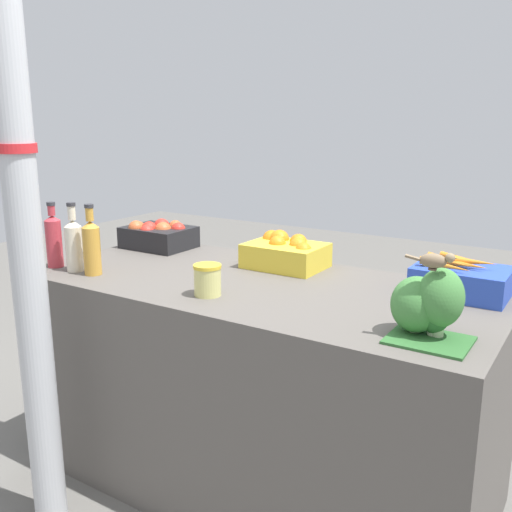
{
  "coord_description": "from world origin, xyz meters",
  "views": [
    {
      "loc": [
        1.11,
        -1.74,
        1.44
      ],
      "look_at": [
        0.0,
        0.0,
        0.94
      ],
      "focal_mm": 40.0,
      "sensor_mm": 36.0,
      "label": 1
    }
  ],
  "objects": [
    {
      "name": "broccoli_pile",
      "position": [
        0.7,
        -0.21,
        0.94
      ],
      "size": [
        0.23,
        0.2,
        0.2
      ],
      "color": "#2D602D",
      "rests_on": "market_table"
    },
    {
      "name": "support_pole",
      "position": [
        -0.5,
        -0.61,
        1.28
      ],
      "size": [
        0.13,
        0.13,
        2.56
      ],
      "color": "#B7BABF",
      "rests_on": "ground_plane"
    },
    {
      "name": "sparrow_bird",
      "position": [
        0.72,
        -0.24,
        1.07
      ],
      "size": [
        0.14,
        0.05,
        0.05
      ],
      "rotation": [
        0.0,
        0.0,
        0.17
      ],
      "color": "#4C3D2D",
      "rests_on": "broccoli_pile"
    },
    {
      "name": "pickle_jar",
      "position": [
        -0.05,
        -0.23,
        0.9
      ],
      "size": [
        0.1,
        0.1,
        0.11
      ],
      "color": "#D1CC75",
      "rests_on": "market_table"
    },
    {
      "name": "juice_bottle_amber",
      "position": [
        -0.6,
        -0.26,
        0.96
      ],
      "size": [
        0.07,
        0.07,
        0.28
      ],
      "color": "gold",
      "rests_on": "market_table"
    },
    {
      "name": "carrot_crate",
      "position": [
        0.69,
        0.25,
        0.9
      ],
      "size": [
        0.31,
        0.23,
        0.14
      ],
      "color": "#2847B7",
      "rests_on": "market_table"
    },
    {
      "name": "market_table",
      "position": [
        0.0,
        0.0,
        0.42
      ],
      "size": [
        1.8,
        0.82,
        0.84
      ],
      "primitive_type": "cube",
      "color": "#56514C",
      "rests_on": "ground_plane"
    },
    {
      "name": "orange_crate",
      "position": [
        -0.02,
        0.26,
        0.9
      ],
      "size": [
        0.31,
        0.23,
        0.14
      ],
      "color": "gold",
      "rests_on": "market_table"
    },
    {
      "name": "juice_bottle_cloudy",
      "position": [
        -0.7,
        -0.26,
        0.95
      ],
      "size": [
        0.07,
        0.07,
        0.28
      ],
      "color": "beige",
      "rests_on": "market_table"
    },
    {
      "name": "ground_plane",
      "position": [
        0.0,
        0.0,
        0.0
      ],
      "size": [
        10.0,
        10.0,
        0.0
      ],
      "primitive_type": "plane",
      "color": "#605E59"
    },
    {
      "name": "apple_crate",
      "position": [
        -0.71,
        0.24,
        0.9
      ],
      "size": [
        0.31,
        0.23,
        0.13
      ],
      "color": "black",
      "rests_on": "market_table"
    },
    {
      "name": "juice_bottle_ruby",
      "position": [
        -0.82,
        -0.26,
        0.96
      ],
      "size": [
        0.07,
        0.07,
        0.27
      ],
      "color": "#B2333D",
      "rests_on": "market_table"
    }
  ]
}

